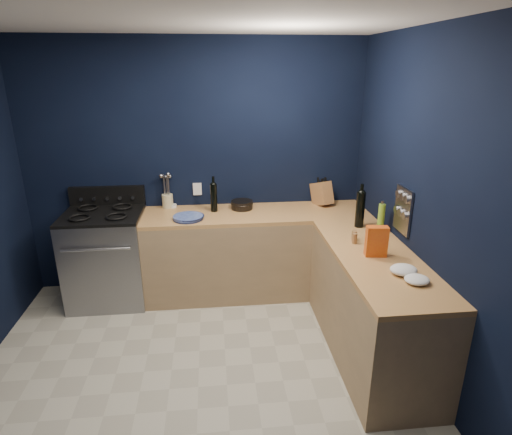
{
  "coord_description": "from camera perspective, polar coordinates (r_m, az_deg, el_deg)",
  "views": [
    {
      "loc": [
        0.16,
        -2.62,
        2.31
      ],
      "look_at": [
        0.55,
        1.0,
        1.0
      ],
      "focal_mm": 29.59,
      "sensor_mm": 36.0,
      "label": 1
    }
  ],
  "objects": [
    {
      "name": "floor",
      "position": [
        3.51,
        -7.8,
        -21.88
      ],
      "size": [
        3.5,
        3.5,
        0.02
      ],
      "primitive_type": "cube",
      "color": "#AFAB98",
      "rests_on": "ground"
    },
    {
      "name": "ceiling",
      "position": [
        2.65,
        -10.69,
        25.99
      ],
      "size": [
        3.5,
        3.5,
        0.02
      ],
      "primitive_type": "cube",
      "color": "silver",
      "rests_on": "ground"
    },
    {
      "name": "wall_back",
      "position": [
        4.5,
        -8.06,
        6.61
      ],
      "size": [
        3.5,
        0.02,
        2.6
      ],
      "primitive_type": "cube",
      "color": "black",
      "rests_on": "ground"
    },
    {
      "name": "wall_right",
      "position": [
        3.23,
        23.89,
        -0.18
      ],
      "size": [
        0.02,
        3.5,
        2.6
      ],
      "primitive_type": "cube",
      "color": "black",
      "rests_on": "ground"
    },
    {
      "name": "cab_back",
      "position": [
        4.49,
        0.05,
        -4.96
      ],
      "size": [
        2.3,
        0.63,
        0.86
      ],
      "primitive_type": "cube",
      "color": "#9E7E58",
      "rests_on": "floor"
    },
    {
      "name": "top_back",
      "position": [
        4.33,
        0.05,
        0.46
      ],
      "size": [
        2.3,
        0.63,
        0.04
      ],
      "primitive_type": "cube",
      "color": "#966131",
      "rests_on": "cab_back"
    },
    {
      "name": "cab_right",
      "position": [
        3.69,
        15.34,
        -11.65
      ],
      "size": [
        0.63,
        1.67,
        0.86
      ],
      "primitive_type": "cube",
      "color": "#9E7E58",
      "rests_on": "floor"
    },
    {
      "name": "top_right",
      "position": [
        3.48,
        16.0,
        -5.3
      ],
      "size": [
        0.63,
        1.67,
        0.04
      ],
      "primitive_type": "cube",
      "color": "#966131",
      "rests_on": "cab_right"
    },
    {
      "name": "gas_range",
      "position": [
        4.58,
        -19.42,
        -5.26
      ],
      "size": [
        0.76,
        0.66,
        0.92
      ],
      "primitive_type": "cube",
      "color": "gray",
      "rests_on": "floor"
    },
    {
      "name": "oven_door",
      "position": [
        4.31,
        -20.3,
        -7.14
      ],
      "size": [
        0.59,
        0.02,
        0.42
      ],
      "primitive_type": "cube",
      "color": "black",
      "rests_on": "gas_range"
    },
    {
      "name": "cooktop",
      "position": [
        4.41,
        -20.11,
        0.35
      ],
      "size": [
        0.76,
        0.66,
        0.03
      ],
      "primitive_type": "cube",
      "color": "black",
      "rests_on": "gas_range"
    },
    {
      "name": "backguard",
      "position": [
        4.66,
        -19.44,
        2.79
      ],
      "size": [
        0.76,
        0.06,
        0.2
      ],
      "primitive_type": "cube",
      "color": "black",
      "rests_on": "gas_range"
    },
    {
      "name": "spice_panel",
      "position": [
        3.72,
        19.26,
        0.93
      ],
      "size": [
        0.02,
        0.28,
        0.38
      ],
      "primitive_type": "cube",
      "color": "gray",
      "rests_on": "wall_right"
    },
    {
      "name": "wall_outlet",
      "position": [
        4.53,
        -7.94,
        3.84
      ],
      "size": [
        0.09,
        0.02,
        0.13
      ],
      "primitive_type": "cube",
      "color": "white",
      "rests_on": "wall_back"
    },
    {
      "name": "plate_stack",
      "position": [
        4.17,
        -9.17,
        0.0
      ],
      "size": [
        0.32,
        0.32,
        0.04
      ],
      "primitive_type": "cylinder",
      "rotation": [
        0.0,
        0.0,
        0.09
      ],
      "color": "#313A8D",
      "rests_on": "top_back"
    },
    {
      "name": "ramekin",
      "position": [
        4.55,
        -11.19,
        1.56
      ],
      "size": [
        0.09,
        0.09,
        0.03
      ],
      "primitive_type": "cylinder",
      "rotation": [
        0.0,
        0.0,
        0.09
      ],
      "color": "white",
      "rests_on": "top_back"
    },
    {
      "name": "utensil_crock",
      "position": [
        4.54,
        -11.86,
        2.2
      ],
      "size": [
        0.14,
        0.14,
        0.14
      ],
      "primitive_type": "cylinder",
      "rotation": [
        0.0,
        0.0,
        0.22
      ],
      "color": "beige",
      "rests_on": "top_back"
    },
    {
      "name": "wine_bottle_back",
      "position": [
        4.33,
        -5.73,
        2.67
      ],
      "size": [
        0.09,
        0.09,
        0.29
      ],
      "primitive_type": "cylinder",
      "rotation": [
        0.0,
        0.0,
        0.43
      ],
      "color": "black",
      "rests_on": "top_back"
    },
    {
      "name": "lemon_basket",
      "position": [
        4.42,
        -1.92,
        1.72
      ],
      "size": [
        0.25,
        0.25,
        0.09
      ],
      "primitive_type": "cylinder",
      "rotation": [
        0.0,
        0.0,
        -0.14
      ],
      "color": "black",
      "rests_on": "top_back"
    },
    {
      "name": "knife_block",
      "position": [
        4.59,
        8.88,
        3.23
      ],
      "size": [
        0.23,
        0.31,
        0.3
      ],
      "primitive_type": "cube",
      "rotation": [
        -0.31,
        0.0,
        0.39
      ],
      "color": "#966335",
      "rests_on": "top_back"
    },
    {
      "name": "wine_bottle_right",
      "position": [
        4.0,
        13.91,
        1.03
      ],
      "size": [
        0.08,
        0.08,
        0.33
      ],
      "primitive_type": "cylinder",
      "rotation": [
        0.0,
        0.0,
        0.0
      ],
      "color": "black",
      "rests_on": "top_right"
    },
    {
      "name": "oil_bottle",
      "position": [
        3.93,
        16.55,
        -0.09
      ],
      "size": [
        0.07,
        0.07,
        0.26
      ],
      "primitive_type": "cylinder",
      "rotation": [
        0.0,
        0.0,
        0.21
      ],
      "color": "#77A92A",
      "rests_on": "top_right"
    },
    {
      "name": "spice_jar_near",
      "position": [
        3.65,
        13.18,
        -2.77
      ],
      "size": [
        0.05,
        0.05,
        0.09
      ],
      "primitive_type": "cylinder",
      "rotation": [
        0.0,
        0.0,
        -0.17
      ],
      "color": "olive",
      "rests_on": "top_right"
    },
    {
      "name": "spice_jar_far",
      "position": [
        3.71,
        13.13,
        -2.39
      ],
      "size": [
        0.05,
        0.05,
        0.08
      ],
      "primitive_type": "cylinder",
      "rotation": [
        0.0,
        0.0,
        0.15
      ],
      "color": "olive",
      "rests_on": "top_right"
    },
    {
      "name": "crouton_bag",
      "position": [
        3.43,
        15.97,
        -3.12
      ],
      "size": [
        0.17,
        0.1,
        0.24
      ],
      "primitive_type": "cube",
      "rotation": [
        0.0,
        0.0,
        -0.12
      ],
      "color": "red",
      "rests_on": "top_right"
    },
    {
      "name": "towel_front",
      "position": [
        3.22,
        19.33,
        -6.69
      ],
      "size": [
        0.21,
        0.18,
        0.07
      ],
      "primitive_type": "ellipsoid",
      "rotation": [
        0.0,
        0.0,
        0.09
      ],
      "color": "white",
      "rests_on": "top_right"
    },
    {
      "name": "towel_end",
      "position": [
        3.13,
        20.93,
        -7.84
      ],
      "size": [
        0.21,
        0.19,
        0.05
      ],
      "primitive_type": "ellipsoid",
      "rotation": [
        0.0,
        0.0,
        0.24
      ],
      "color": "white",
      "rests_on": "top_right"
    }
  ]
}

